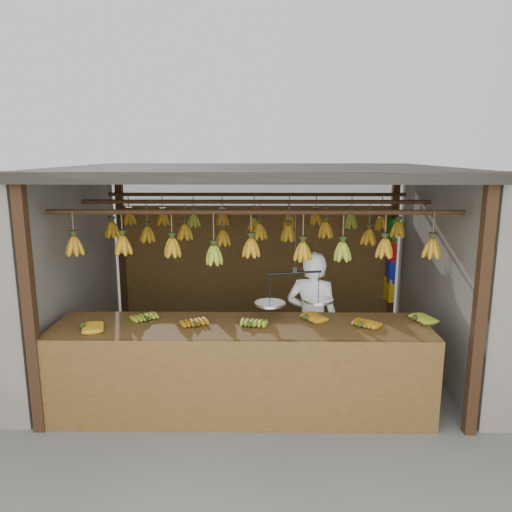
{
  "coord_description": "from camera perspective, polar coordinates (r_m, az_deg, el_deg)",
  "views": [
    {
      "loc": [
        0.07,
        -5.73,
        2.56
      ],
      "look_at": [
        0.0,
        0.3,
        1.3
      ],
      "focal_mm": 35.0,
      "sensor_mm": 36.0,
      "label": 1
    }
  ],
  "objects": [
    {
      "name": "hanging_bananas",
      "position": [
        5.8,
        -0.05,
        2.68
      ],
      "size": [
        3.6,
        2.22,
        0.39
      ],
      "color": "#B57A13",
      "rests_on": "ground"
    },
    {
      "name": "counter",
      "position": [
        4.86,
        -1.73,
        -10.53
      ],
      "size": [
        3.72,
        0.84,
        0.96
      ],
      "color": "brown",
      "rests_on": "ground"
    },
    {
      "name": "ground",
      "position": [
        6.28,
        -0.03,
        -12.27
      ],
      "size": [
        80.0,
        80.0,
        0.0
      ],
      "primitive_type": "plane",
      "color": "#5B5B57"
    },
    {
      "name": "bag_bundles",
      "position": [
        7.48,
        15.13,
        -0.45
      ],
      "size": [
        0.08,
        0.26,
        1.21
      ],
      "color": "#199926",
      "rests_on": "ground"
    },
    {
      "name": "balance_scale",
      "position": [
        4.95,
        4.41,
        -4.78
      ],
      "size": [
        0.78,
        0.41,
        0.91
      ],
      "color": "black",
      "rests_on": "ground"
    },
    {
      "name": "stall",
      "position": [
        6.09,
        0.0,
        6.25
      ],
      "size": [
        4.3,
        3.3,
        2.4
      ],
      "color": "black",
      "rests_on": "ground"
    },
    {
      "name": "vendor",
      "position": [
        5.48,
        6.43,
        -7.37
      ],
      "size": [
        0.63,
        0.49,
        1.54
      ],
      "primitive_type": "imported",
      "rotation": [
        0.0,
        0.0,
        2.89
      ],
      "color": "white",
      "rests_on": "ground"
    }
  ]
}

